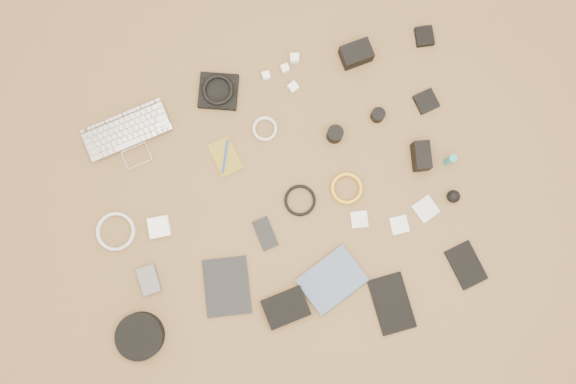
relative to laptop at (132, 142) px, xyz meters
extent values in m
cube|color=brown|center=(0.53, -0.33, -0.03)|extent=(4.00, 4.00, 0.04)
imported|color=silver|center=(0.00, 0.00, 0.00)|extent=(0.36, 0.28, 0.03)
cube|color=black|center=(0.36, 0.12, 0.00)|extent=(0.18, 0.17, 0.03)
torus|color=black|center=(0.36, 0.12, 0.02)|extent=(0.15, 0.15, 0.02)
cube|color=white|center=(0.55, 0.14, 0.00)|extent=(0.03, 0.03, 0.03)
cube|color=white|center=(0.62, 0.15, 0.00)|extent=(0.03, 0.03, 0.03)
cube|color=white|center=(0.67, 0.18, 0.00)|extent=(0.04, 0.04, 0.03)
cube|color=white|center=(0.64, 0.07, 0.00)|extent=(0.04, 0.04, 0.03)
cube|color=black|center=(0.90, 0.15, 0.02)|extent=(0.12, 0.09, 0.07)
cube|color=black|center=(1.17, 0.16, 0.00)|extent=(0.07, 0.08, 0.03)
cube|color=olive|center=(0.33, -0.13, -0.01)|extent=(0.12, 0.15, 0.01)
cylinder|color=#1432A7|center=(0.33, -0.13, 0.00)|extent=(0.05, 0.12, 0.01)
torus|color=silver|center=(0.50, -0.06, -0.01)|extent=(0.10, 0.10, 0.01)
cylinder|color=black|center=(0.75, -0.14, 0.02)|extent=(0.07, 0.07, 0.07)
cylinder|color=black|center=(0.93, -0.10, 0.01)|extent=(0.07, 0.07, 0.05)
cube|color=black|center=(1.12, -0.09, 0.00)|extent=(0.09, 0.09, 0.02)
cube|color=white|center=(0.04, -0.34, 0.00)|extent=(0.08, 0.08, 0.03)
torus|color=silver|center=(-0.12, -0.32, -0.01)|extent=(0.18, 0.18, 0.01)
torus|color=black|center=(0.57, -0.35, -0.01)|extent=(0.15, 0.15, 0.01)
torus|color=gold|center=(0.75, -0.35, -0.01)|extent=(0.13, 0.13, 0.01)
cube|color=black|center=(1.04, -0.29, 0.03)|extent=(0.07, 0.11, 0.08)
cylinder|color=teal|center=(1.14, -0.33, 0.03)|extent=(0.03, 0.03, 0.09)
cube|color=#5A595E|center=(-0.03, -0.52, 0.00)|extent=(0.08, 0.11, 0.03)
cube|color=black|center=(0.24, -0.60, -0.01)|extent=(0.18, 0.23, 0.01)
cube|color=black|center=(0.42, -0.44, -0.01)|extent=(0.08, 0.13, 0.01)
cube|color=silver|center=(0.77, -0.47, -0.01)|extent=(0.07, 0.07, 0.01)
cube|color=silver|center=(0.91, -0.52, -0.01)|extent=(0.07, 0.07, 0.01)
cube|color=silver|center=(1.02, -0.48, -0.01)|extent=(0.10, 0.10, 0.01)
sphere|color=black|center=(1.13, -0.46, 0.01)|extent=(0.05, 0.05, 0.05)
cylinder|color=black|center=(-0.10, -0.71, 0.01)|extent=(0.21, 0.21, 0.05)
cube|color=black|center=(0.44, -0.72, 0.01)|extent=(0.17, 0.14, 0.04)
imported|color=#455675|center=(0.66, -0.74, 0.00)|extent=(0.27, 0.24, 0.02)
cube|color=black|center=(0.82, -0.79, -0.01)|extent=(0.14, 0.21, 0.01)
cube|color=black|center=(1.12, -0.72, -0.01)|extent=(0.14, 0.17, 0.01)
camera|label=1|loc=(0.49, -0.53, 2.07)|focal=35.00mm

